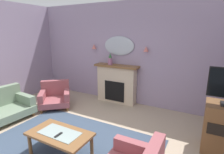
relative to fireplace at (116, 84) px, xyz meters
The scene contains 10 objects.
wall_back 0.98m from the fireplace, 39.70° to the left, with size 7.23×0.10×2.96m, color #9E8CA8.
patterned_rug 2.62m from the fireplace, 84.02° to the right, with size 3.20×2.40×0.01m, color #38475B.
fireplace is the anchor object (origin of this frame).
mantel_vase_right 0.77m from the fireplace, behind, with size 0.14×0.14×0.36m.
wall_mirror 1.15m from the fireplace, 90.00° to the left, with size 0.96×0.06×0.56m, color #B2BCC6.
wall_sconce_left 1.38m from the fireplace, behind, with size 0.14×0.14×0.14m, color #D17066.
wall_sconce_right 1.38m from the fireplace, ahead, with size 0.14×0.14×0.14m, color #D17066.
coffee_table 2.71m from the fireplace, 83.90° to the right, with size 1.10×0.60×0.45m.
tv_remote 2.78m from the fireplace, 83.16° to the right, with size 0.04×0.16×0.02m, color black.
armchair_in_corner 1.83m from the fireplace, 141.28° to the right, with size 1.14×1.14×0.71m.
Camera 1 is at (2.11, -1.92, 2.12)m, focal length 28.81 mm.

